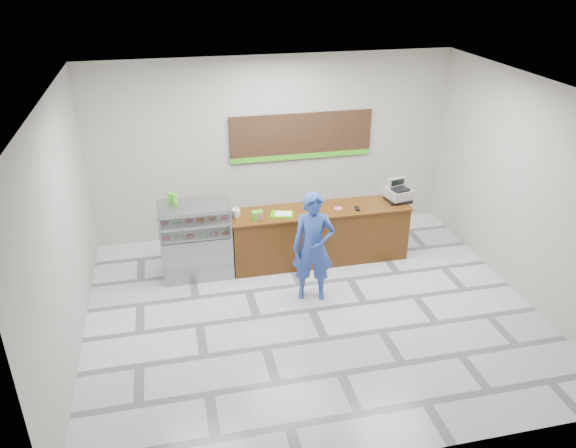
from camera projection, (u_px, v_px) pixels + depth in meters
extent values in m
plane|color=silver|center=(312.00, 310.00, 8.97)|extent=(7.00, 7.00, 0.00)
plane|color=#B6B2A7|center=(273.00, 147.00, 10.83)|extent=(7.00, 0.00, 7.00)
plane|color=silver|center=(317.00, 91.00, 7.43)|extent=(7.00, 7.00, 0.00)
cube|color=#592F10|center=(319.00, 236.00, 10.22)|extent=(3.20, 0.70, 1.00)
cube|color=#592F10|center=(320.00, 210.00, 9.99)|extent=(3.26, 0.76, 0.03)
cube|color=gray|center=(197.00, 253.00, 9.82)|extent=(1.20, 0.70, 0.80)
cube|color=white|center=(194.00, 220.00, 9.53)|extent=(1.20, 0.70, 0.50)
cube|color=gray|center=(193.00, 206.00, 9.42)|extent=(1.22, 0.72, 0.03)
cube|color=silver|center=(195.00, 232.00, 9.64)|extent=(1.14, 0.64, 0.02)
cube|color=silver|center=(194.00, 220.00, 9.53)|extent=(1.14, 0.64, 0.02)
torus|color=#D85877|center=(166.00, 236.00, 9.43)|extent=(0.15, 0.15, 0.05)
torus|color=#93EC91|center=(178.00, 235.00, 9.47)|extent=(0.15, 0.15, 0.05)
torus|color=#D85877|center=(190.00, 234.00, 9.51)|extent=(0.15, 0.15, 0.05)
torus|color=#93EC91|center=(202.00, 232.00, 9.55)|extent=(0.15, 0.15, 0.05)
torus|color=#D85877|center=(213.00, 231.00, 9.59)|extent=(0.15, 0.15, 0.05)
torus|color=#AA5F24|center=(225.00, 230.00, 9.63)|extent=(0.15, 0.15, 0.05)
torus|color=#D85877|center=(164.00, 219.00, 9.46)|extent=(0.15, 0.15, 0.05)
torus|color=#93EC91|center=(176.00, 218.00, 9.50)|extent=(0.15, 0.15, 0.05)
torus|color=#D85877|center=(188.00, 217.00, 9.54)|extent=(0.15, 0.15, 0.05)
torus|color=#AA5F24|center=(200.00, 216.00, 9.58)|extent=(0.15, 0.15, 0.05)
torus|color=#AA5F24|center=(212.00, 215.00, 9.62)|extent=(0.15, 0.15, 0.05)
torus|color=#D85877|center=(223.00, 214.00, 9.66)|extent=(0.15, 0.15, 0.05)
cube|color=black|center=(301.00, 136.00, 10.81)|extent=(2.80, 0.05, 0.90)
cube|color=#49BF21|center=(302.00, 156.00, 10.96)|extent=(2.80, 0.02, 0.10)
cube|color=black|center=(398.00, 199.00, 10.32)|extent=(0.42, 0.42, 0.06)
cube|color=gray|center=(398.00, 193.00, 10.27)|extent=(0.51, 0.52, 0.17)
cube|color=black|center=(401.00, 190.00, 10.15)|extent=(0.33, 0.27, 0.04)
cube|color=gray|center=(396.00, 182.00, 10.30)|extent=(0.37, 0.18, 0.17)
cube|color=black|center=(398.00, 182.00, 10.24)|extent=(0.27, 0.08, 0.10)
cube|color=black|center=(357.00, 209.00, 9.96)|extent=(0.09, 0.16, 0.04)
cube|color=#46BD01|center=(282.00, 214.00, 9.77)|extent=(0.45, 0.37, 0.02)
cube|color=white|center=(283.00, 214.00, 9.77)|extent=(0.32, 0.26, 0.00)
cube|color=white|center=(236.00, 212.00, 9.75)|extent=(0.15, 0.15, 0.11)
cylinder|color=silver|center=(236.00, 214.00, 9.64)|extent=(0.09, 0.09, 0.13)
cube|color=#49BF21|center=(257.00, 216.00, 9.55)|extent=(0.20, 0.15, 0.16)
cylinder|color=#D85877|center=(338.00, 208.00, 10.01)|extent=(0.15, 0.15, 0.00)
cylinder|color=#49BF21|center=(170.00, 197.00, 9.54)|extent=(0.10, 0.10, 0.15)
cylinder|color=#49BF21|center=(175.00, 198.00, 9.48)|extent=(0.10, 0.10, 0.15)
imported|color=#2C49A2|center=(313.00, 247.00, 8.94)|extent=(0.76, 0.59, 1.84)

